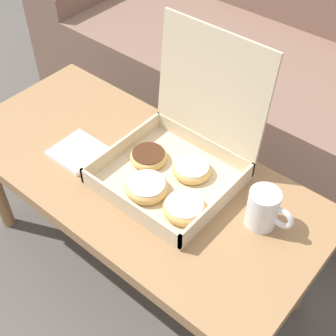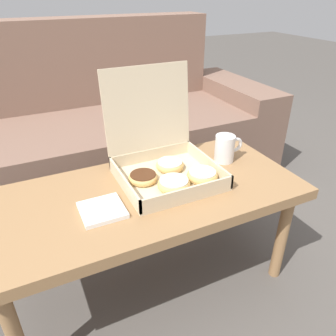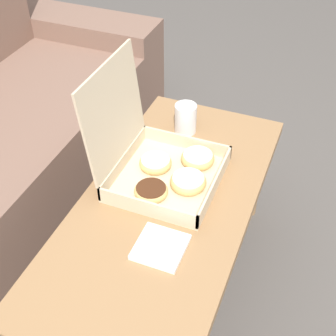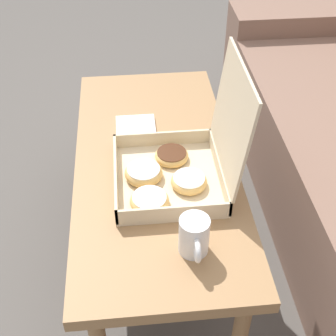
{
  "view_description": "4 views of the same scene",
  "coord_description": "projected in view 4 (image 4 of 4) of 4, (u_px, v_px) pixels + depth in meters",
  "views": [
    {
      "loc": [
        0.66,
        -0.73,
        1.37
      ],
      "look_at": [
        0.1,
        -0.07,
        0.49
      ],
      "focal_mm": 50.0,
      "sensor_mm": 36.0,
      "label": 1
    },
    {
      "loc": [
        -0.34,
        -0.98,
        1.06
      ],
      "look_at": [
        0.1,
        -0.07,
        0.49
      ],
      "focal_mm": 35.0,
      "sensor_mm": 36.0,
      "label": 2
    },
    {
      "loc": [
        -0.93,
        -0.47,
        1.45
      ],
      "look_at": [
        0.1,
        -0.07,
        0.49
      ],
      "focal_mm": 50.0,
      "sensor_mm": 36.0,
      "label": 3
    },
    {
      "loc": [
        1.13,
        -0.17,
        1.39
      ],
      "look_at": [
        0.1,
        -0.07,
        0.49
      ],
      "focal_mm": 50.0,
      "sensor_mm": 36.0,
      "label": 4
    }
  ],
  "objects": [
    {
      "name": "coffee_table",
      "position": [
        155.0,
        172.0,
        1.51
      ],
      "size": [
        1.09,
        0.5,
        0.44
      ],
      "color": "#997047",
      "rests_on": "ground_plane"
    },
    {
      "name": "coffee_mug",
      "position": [
        194.0,
        236.0,
        1.17
      ],
      "size": [
        0.12,
        0.08,
        0.11
      ],
      "color": "white",
      "rests_on": "coffee_table"
    },
    {
      "name": "ground_plane",
      "position": [
        183.0,
        247.0,
        1.77
      ],
      "size": [
        12.0,
        12.0,
        0.0
      ],
      "primitive_type": "plane",
      "color": "#514C47"
    },
    {
      "name": "pastry_box",
      "position": [
        177.0,
        166.0,
        1.36
      ],
      "size": [
        0.34,
        0.36,
        0.37
      ],
      "color": "beige",
      "rests_on": "coffee_table"
    },
    {
      "name": "napkin_stack",
      "position": [
        136.0,
        128.0,
        1.59
      ],
      "size": [
        0.13,
        0.13,
        0.01
      ],
      "color": "white",
      "rests_on": "coffee_table"
    }
  ]
}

